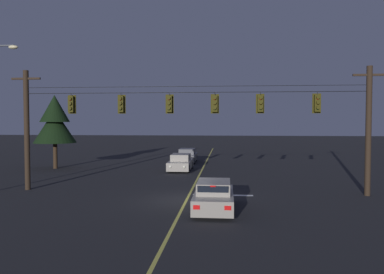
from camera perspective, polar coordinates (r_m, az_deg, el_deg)
name	(u,v)px	position (r m, az deg, el deg)	size (l,w,h in m)	color
ground_plane	(186,200)	(20.14, -0.85, -9.57)	(180.00, 180.00, 0.00)	black
lane_centre_stripe	(198,177)	(28.18, 0.94, -6.12)	(0.14, 60.00, 0.01)	#D1C64C
stop_bar_paint	(223,195)	(21.60, 4.69, -8.75)	(3.40, 0.36, 0.01)	silver
signal_span_assembly	(190,128)	(21.89, -0.24, 1.37)	(21.78, 0.32, 7.25)	#2D2116
traffic_light_leftmost	(71,104)	(23.69, -17.86, 4.75)	(0.48, 0.41, 1.22)	black
traffic_light_left_inner	(121,104)	(22.67, -10.72, 4.93)	(0.48, 0.41, 1.22)	black
traffic_light_centre	(169,104)	(22.05, -3.47, 5.04)	(0.48, 0.41, 1.22)	black
traffic_light_right_inner	(215,104)	(21.80, 3.48, 5.07)	(0.48, 0.41, 1.22)	black
traffic_light_rightmost	(260,103)	(21.88, 10.32, 5.03)	(0.48, 0.41, 1.22)	black
traffic_light_far_right	(317,103)	(22.37, 18.46, 4.89)	(0.48, 0.41, 1.22)	black
car_waiting_near_lane	(214,196)	(17.90, 3.33, -8.98)	(1.80, 4.33, 1.39)	gray
car_oncoming_lead	(181,163)	(32.03, -1.74, -3.93)	(1.80, 4.42, 1.39)	gray
car_oncoming_trailing	(187,156)	(38.27, -0.74, -2.89)	(1.80, 4.42, 1.39)	#4C4C51
tree_verge_near	(55,121)	(35.24, -20.08, 2.25)	(3.67, 3.67, 6.49)	#332316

